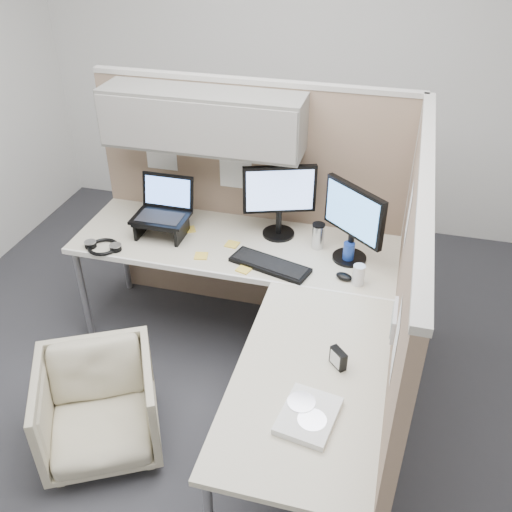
% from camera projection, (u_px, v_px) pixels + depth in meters
% --- Properties ---
extents(ground, '(4.50, 4.50, 0.00)m').
position_uv_depth(ground, '(229.00, 393.00, 3.44)').
color(ground, '#2B2B2F').
rests_on(ground, ground).
extents(partition_back, '(2.00, 0.36, 1.63)m').
position_uv_depth(partition_back, '(231.00, 166.00, 3.55)').
color(partition_back, '#8D725C').
rests_on(partition_back, ground).
extents(partition_right, '(0.07, 2.03, 1.63)m').
position_uv_depth(partition_right, '(399.00, 320.00, 2.74)').
color(partition_right, '#8D725C').
rests_on(partition_right, ground).
extents(desk, '(2.00, 1.98, 0.73)m').
position_uv_depth(desk, '(255.00, 293.00, 3.14)').
color(desk, beige).
rests_on(desk, ground).
extents(office_chair, '(0.78, 0.76, 0.61)m').
position_uv_depth(office_chair, '(98.00, 404.00, 2.97)').
color(office_chair, '#B9B593').
rests_on(office_chair, ground).
extents(monitor_left, '(0.43, 0.20, 0.47)m').
position_uv_depth(monitor_left, '(279.00, 196.00, 3.42)').
color(monitor_left, black).
rests_on(monitor_left, desk).
extents(monitor_right, '(0.36, 0.31, 0.47)m').
position_uv_depth(monitor_right, '(353.00, 218.00, 3.19)').
color(monitor_right, black).
rests_on(monitor_right, desk).
extents(laptop_station, '(0.33, 0.29, 0.35)m').
position_uv_depth(laptop_station, '(163.00, 214.00, 3.52)').
color(laptop_station, black).
rests_on(laptop_station, desk).
extents(keyboard, '(0.49, 0.28, 0.02)m').
position_uv_depth(keyboard, '(270.00, 265.00, 3.27)').
color(keyboard, black).
rests_on(keyboard, desk).
extents(mouse, '(0.11, 0.09, 0.03)m').
position_uv_depth(mouse, '(344.00, 276.00, 3.17)').
color(mouse, black).
rests_on(mouse, desk).
extents(travel_mug, '(0.08, 0.08, 0.16)m').
position_uv_depth(travel_mug, '(318.00, 236.00, 3.40)').
color(travel_mug, silver).
rests_on(travel_mug, desk).
extents(soda_can_green, '(0.07, 0.07, 0.12)m').
position_uv_depth(soda_can_green, '(359.00, 275.00, 3.10)').
color(soda_can_green, silver).
rests_on(soda_can_green, desk).
extents(soda_can_silver, '(0.07, 0.07, 0.12)m').
position_uv_depth(soda_can_silver, '(349.00, 252.00, 3.29)').
color(soda_can_silver, '#1E3FA5').
rests_on(soda_can_silver, desk).
extents(sticky_note_b, '(0.09, 0.09, 0.01)m').
position_uv_depth(sticky_note_b, '(244.00, 269.00, 3.25)').
color(sticky_note_b, gold).
rests_on(sticky_note_b, desk).
extents(sticky_note_d, '(0.08, 0.08, 0.01)m').
position_uv_depth(sticky_note_d, '(232.00, 244.00, 3.47)').
color(sticky_note_d, gold).
rests_on(sticky_note_d, desk).
extents(sticky_note_c, '(0.10, 0.10, 0.01)m').
position_uv_depth(sticky_note_c, '(189.00, 230.00, 3.62)').
color(sticky_note_c, gold).
rests_on(sticky_note_c, desk).
extents(sticky_note_a, '(0.09, 0.09, 0.01)m').
position_uv_depth(sticky_note_a, '(201.00, 256.00, 3.36)').
color(sticky_note_a, gold).
rests_on(sticky_note_a, desk).
extents(headphones, '(0.23, 0.19, 0.03)m').
position_uv_depth(headphones, '(103.00, 247.00, 3.43)').
color(headphones, black).
rests_on(headphones, desk).
extents(paper_stack, '(0.26, 0.31, 0.03)m').
position_uv_depth(paper_stack, '(308.00, 415.00, 2.35)').
color(paper_stack, white).
rests_on(paper_stack, desk).
extents(desk_clock, '(0.09, 0.09, 0.09)m').
position_uv_depth(desk_clock, '(338.00, 358.00, 2.58)').
color(desk_clock, black).
rests_on(desk_clock, desk).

